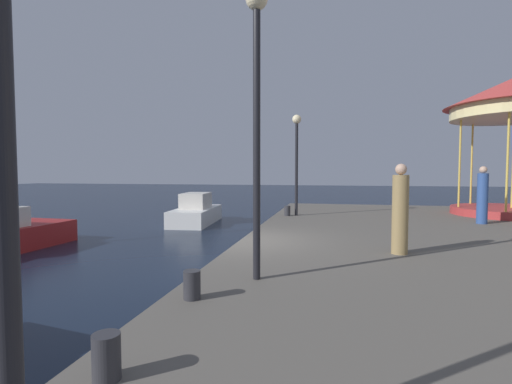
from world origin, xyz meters
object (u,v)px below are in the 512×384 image
object	(u,v)px
lamp_post_far_end	(297,146)
person_by_the_water	(400,212)
motorboat_white	(196,212)
bollard_south	(287,211)
bollard_north	(192,285)
lamp_post_mid_promenade	(257,85)
person_near_carousel	(482,197)
bollard_center	(106,357)

from	to	relation	value
lamp_post_far_end	person_by_the_water	bearing A→B (deg)	-66.49
motorboat_white	bollard_south	size ratio (longest dim) A/B	11.08
bollard_north	person_by_the_water	bearing A→B (deg)	47.45
bollard_south	motorboat_white	bearing A→B (deg)	151.86
lamp_post_mid_promenade	bollard_north	size ratio (longest dim) A/B	11.75
lamp_post_mid_promenade	person_near_carousel	xyz separation A→B (m)	(6.18, 7.98, -2.26)
motorboat_white	bollard_south	xyz separation A→B (m)	(4.85, -2.59, 0.44)
lamp_post_mid_promenade	person_by_the_water	xyz separation A→B (m)	(2.64, 2.49, -2.26)
bollard_center	person_near_carousel	bearing A→B (deg)	58.60
bollard_north	lamp_post_far_end	bearing A→B (deg)	87.42
lamp_post_mid_promenade	person_near_carousel	world-z (taller)	lamp_post_mid_promenade
motorboat_white	person_by_the_water	world-z (taller)	person_by_the_water
motorboat_white	bollard_center	xyz separation A→B (m)	(4.76, -14.70, 0.44)
bollard_south	lamp_post_far_end	bearing A→B (deg)	28.42
motorboat_white	person_by_the_water	distance (m)	12.13
bollard_center	person_by_the_water	bearing A→B (deg)	59.99
motorboat_white	bollard_center	size ratio (longest dim) A/B	11.08
lamp_post_mid_promenade	bollard_south	world-z (taller)	lamp_post_mid_promenade
lamp_post_mid_promenade	motorboat_white	bearing A→B (deg)	115.22
bollard_center	person_near_carousel	size ratio (longest dim) A/B	0.21
motorboat_white	bollard_north	xyz separation A→B (m)	(4.72, -12.63, 0.44)
bollard_south	bollard_north	bearing A→B (deg)	-90.70
bollard_north	person_near_carousel	xyz separation A→B (m)	(6.87, 9.12, 0.72)
bollard_south	person_near_carousel	bearing A→B (deg)	-7.75
bollard_south	bollard_north	xyz separation A→B (m)	(-0.12, -10.03, 0.00)
lamp_post_mid_promenade	bollard_center	world-z (taller)	lamp_post_mid_promenade
motorboat_white	lamp_post_far_end	distance (m)	6.46
motorboat_white	person_near_carousel	world-z (taller)	person_near_carousel
bollard_north	person_near_carousel	size ratio (longest dim) A/B	0.21
lamp_post_mid_promenade	person_by_the_water	world-z (taller)	lamp_post_mid_promenade
person_by_the_water	motorboat_white	bearing A→B (deg)	131.81
person_by_the_water	lamp_post_far_end	bearing A→B (deg)	113.51
lamp_post_far_end	person_by_the_water	size ratio (longest dim) A/B	2.07
lamp_post_far_end	person_near_carousel	size ratio (longest dim) A/B	2.06
lamp_post_mid_promenade	bollard_south	distance (m)	9.40
lamp_post_mid_promenade	bollard_center	bearing A→B (deg)	-101.50
lamp_post_mid_promenade	bollard_north	xyz separation A→B (m)	(-0.69, -1.13, -2.97)
lamp_post_far_end	motorboat_white	bearing A→B (deg)	155.07
bollard_north	lamp_post_mid_promenade	bearing A→B (deg)	58.72
bollard_center	bollard_south	bearing A→B (deg)	89.59
bollard_south	person_near_carousel	size ratio (longest dim) A/B	0.21
person_by_the_water	lamp_post_mid_promenade	bearing A→B (deg)	-136.65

